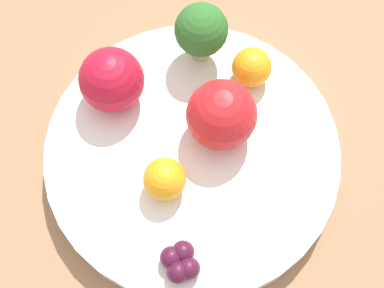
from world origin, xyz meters
The scene contains 9 objects.
ground_plane centered at (0.00, 0.00, 0.00)m, with size 6.00×6.00×0.00m, color gray.
table_surface centered at (0.00, 0.00, 0.01)m, with size 1.20×1.20×0.02m.
bowl centered at (0.00, 0.00, 0.03)m, with size 0.26×0.26×0.03m.
broccoli centered at (-0.03, 0.09, 0.09)m, with size 0.05×0.05×0.06m.
apple_red centered at (0.02, 0.03, 0.08)m, with size 0.06×0.06×0.06m.
apple_green centered at (-0.09, 0.02, 0.08)m, with size 0.06×0.06×0.06m.
orange_front centered at (-0.01, -0.04, 0.07)m, with size 0.04×0.04×0.04m.
orange_back centered at (0.02, 0.09, 0.07)m, with size 0.04×0.04×0.04m.
grape_cluster centered at (0.03, -0.10, 0.06)m, with size 0.03×0.03×0.02m.
Camera 1 is at (0.07, -0.17, 0.49)m, focal length 50.00 mm.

